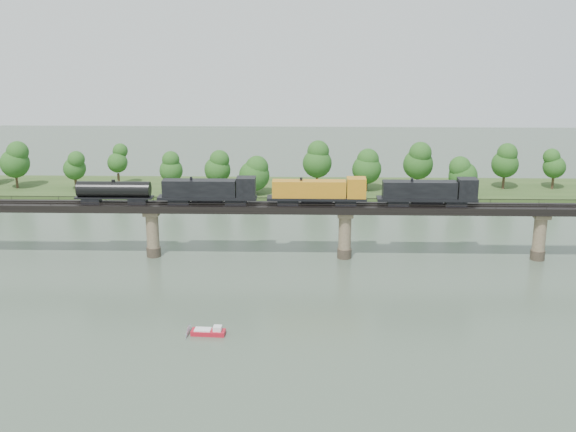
{
  "coord_description": "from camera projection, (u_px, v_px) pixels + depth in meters",
  "views": [
    {
      "loc": [
        -8.15,
        -112.4,
        50.59
      ],
      "look_at": [
        -11.77,
        30.0,
        9.0
      ],
      "focal_mm": 45.0,
      "sensor_mm": 36.0,
      "label": 1
    }
  ],
  "objects": [
    {
      "name": "bridge_superstructure",
      "position": [
        346.0,
        203.0,
        147.32
      ],
      "size": [
        220.0,
        4.9,
        0.75
      ],
      "color": "black",
      "rests_on": "bridge"
    },
    {
      "name": "motorboat",
      "position": [
        209.0,
        332.0,
        115.28
      ],
      "size": [
        5.53,
        2.28,
        1.52
      ],
      "rotation": [
        0.0,
        0.0,
        -0.06
      ],
      "color": "#B41424",
      "rests_on": "ground"
    },
    {
      "name": "far_bank",
      "position": [
        335.0,
        190.0,
        203.18
      ],
      "size": [
        300.0,
        24.0,
        1.6
      ],
      "primitive_type": "cube",
      "color": "#2D451B",
      "rests_on": "ground"
    },
    {
      "name": "freight_train",
      "position": [
        281.0,
        191.0,
        146.97
      ],
      "size": [
        82.18,
        3.2,
        5.66
      ],
      "color": "black",
      "rests_on": "bridge"
    },
    {
      "name": "ground",
      "position": [
        353.0,
        317.0,
        121.84
      ],
      "size": [
        400.0,
        400.0,
        0.0
      ],
      "primitive_type": "plane",
      "color": "#394839",
      "rests_on": "ground"
    },
    {
      "name": "bridge",
      "position": [
        345.0,
        233.0,
        149.09
      ],
      "size": [
        236.0,
        30.0,
        11.5
      ],
      "color": "#473A2D",
      "rests_on": "ground"
    },
    {
      "name": "far_treeline",
      "position": [
        306.0,
        165.0,
        196.83
      ],
      "size": [
        289.06,
        17.54,
        13.6
      ],
      "color": "#382619",
      "rests_on": "far_bank"
    }
  ]
}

